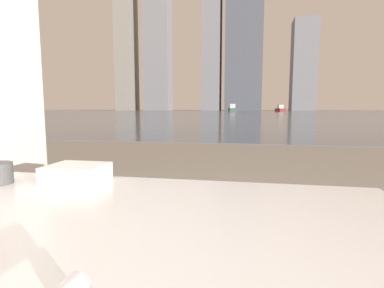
% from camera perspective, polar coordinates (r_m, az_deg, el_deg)
% --- Properties ---
extents(towel_stack, '(0.24, 0.21, 0.08)m').
position_cam_1_polar(towel_stack, '(1.43, -21.11, -5.30)').
color(towel_stack, white).
rests_on(towel_stack, bathtub).
extents(harbor_water, '(180.00, 110.00, 0.01)m').
position_cam_1_polar(harbor_water, '(62.29, 10.25, 5.92)').
color(harbor_water, slate).
rests_on(harbor_water, ground_plane).
extents(harbor_boat_1, '(2.52, 4.95, 1.77)m').
position_cam_1_polar(harbor_boat_1, '(84.78, 16.47, 6.38)').
color(harbor_boat_1, maroon).
rests_on(harbor_boat_1, harbor_water).
extents(harbor_boat_4, '(2.64, 5.50, 1.98)m').
position_cam_1_polar(harbor_boat_4, '(78.68, 7.69, 6.64)').
color(harbor_boat_4, '#335647').
rests_on(harbor_boat_4, harbor_water).
extents(skyline_tower_0, '(6.73, 9.67, 63.28)m').
position_cam_1_polar(skyline_tower_0, '(131.84, -12.47, 20.16)').
color(skyline_tower_0, gray).
rests_on(skyline_tower_0, ground_plane).
extents(skyline_tower_1, '(10.08, 8.27, 49.15)m').
position_cam_1_polar(skyline_tower_1, '(125.95, -6.56, 17.62)').
color(skyline_tower_1, slate).
rests_on(skyline_tower_1, ground_plane).
extents(skyline_tower_2, '(7.00, 8.81, 82.60)m').
position_cam_1_polar(skyline_tower_2, '(125.84, 3.87, 25.54)').
color(skyline_tower_2, slate).
rests_on(skyline_tower_2, ground_plane).
extents(skyline_tower_3, '(13.61, 10.78, 55.31)m').
position_cam_1_polar(skyline_tower_3, '(121.30, 9.93, 19.48)').
color(skyline_tower_3, '#4C515B').
rests_on(skyline_tower_3, ground_plane).
extents(skyline_tower_4, '(8.55, 9.19, 32.82)m').
position_cam_1_polar(skyline_tower_4, '(120.90, 20.50, 13.78)').
color(skyline_tower_4, slate).
rests_on(skyline_tower_4, ground_plane).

